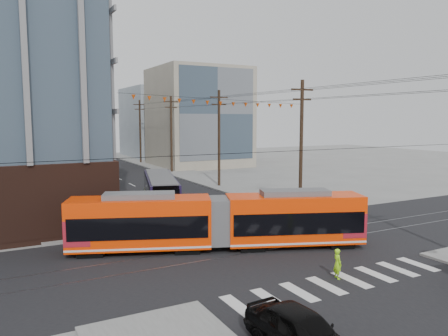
{
  "coord_description": "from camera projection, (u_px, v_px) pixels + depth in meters",
  "views": [
    {
      "loc": [
        -14.33,
        -18.2,
        7.85
      ],
      "look_at": [
        -0.03,
        8.74,
        4.36
      ],
      "focal_mm": 35.0,
      "sensor_mm": 36.0,
      "label": 1
    }
  ],
  "objects": [
    {
      "name": "pedestrian",
      "position": [
        337.0,
        264.0,
        21.38
      ],
      "size": [
        0.47,
        0.61,
        1.51
      ],
      "primitive_type": "imported",
      "rotation": [
        0.0,
        0.0,
        1.37
      ],
      "color": "#A6FC19",
      "rests_on": "ground"
    },
    {
      "name": "bg_bldg_ne_near",
      "position": [
        198.0,
        117.0,
        72.21
      ],
      "size": [
        14.0,
        14.0,
        16.0
      ],
      "primitive_type": "cube",
      "color": "gray",
      "rests_on": "ground"
    },
    {
      "name": "parked_car_white",
      "position": [
        117.0,
        208.0,
        35.02
      ],
      "size": [
        2.73,
        5.07,
        1.4
      ],
      "primitive_type": "imported",
      "rotation": [
        0.0,
        0.0,
        2.97
      ],
      "color": "#BDB8B8",
      "rests_on": "ground"
    },
    {
      "name": "ground",
      "position": [
        300.0,
        264.0,
        23.54
      ],
      "size": [
        160.0,
        160.0,
        0.0
      ],
      "primitive_type": "plane",
      "color": "slate"
    },
    {
      "name": "black_sedan",
      "position": [
        301.0,
        332.0,
        14.48
      ],
      "size": [
        2.24,
        4.73,
        1.56
      ],
      "primitive_type": "imported",
      "rotation": [
        0.0,
        0.0,
        0.09
      ],
      "color": "black",
      "rests_on": "ground"
    },
    {
      "name": "jersey_barrier",
      "position": [
        295.0,
        206.0,
        37.36
      ],
      "size": [
        1.5,
        4.12,
        0.81
      ],
      "primitive_type": "cube",
      "rotation": [
        0.0,
        0.0,
        0.15
      ],
      "color": "slate",
      "rests_on": "ground"
    },
    {
      "name": "parked_car_silver",
      "position": [
        138.0,
        218.0,
        30.78
      ],
      "size": [
        2.69,
        5.19,
        1.63
      ],
      "primitive_type": "imported",
      "rotation": [
        0.0,
        0.0,
        3.34
      ],
      "color": "#ABABAB",
      "rests_on": "ground"
    },
    {
      "name": "utility_pole_far",
      "position": [
        140.0,
        132.0,
        76.02
      ],
      "size": [
        0.3,
        0.3,
        11.0
      ],
      "primitive_type": "cylinder",
      "color": "black",
      "rests_on": "ground"
    },
    {
      "name": "bg_bldg_ne_far",
      "position": [
        167.0,
        122.0,
        90.8
      ],
      "size": [
        16.0,
        16.0,
        14.0
      ],
      "primitive_type": "cube",
      "color": "#8C99A5",
      "rests_on": "ground"
    },
    {
      "name": "city_bus",
      "position": [
        161.0,
        192.0,
        37.4
      ],
      "size": [
        5.14,
        11.05,
        3.06
      ],
      "primitive_type": null,
      "rotation": [
        0.0,
        0.0,
        -0.27
      ],
      "color": "#1E1539",
      "rests_on": "ground"
    },
    {
      "name": "parked_car_grey",
      "position": [
        97.0,
        193.0,
        42.09
      ],
      "size": [
        3.69,
        5.06,
        1.28
      ],
      "primitive_type": "imported",
      "rotation": [
        0.0,
        0.0,
        2.76
      ],
      "color": "slate",
      "rests_on": "ground"
    },
    {
      "name": "streetcar",
      "position": [
        219.0,
        221.0,
        26.16
      ],
      "size": [
        17.24,
        8.7,
        3.38
      ],
      "primitive_type": null,
      "rotation": [
        0.0,
        0.0,
        -0.37
      ],
      "color": "#FF3603",
      "rests_on": "ground"
    }
  ]
}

